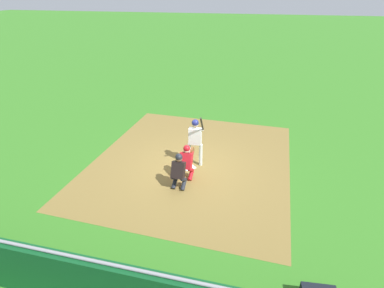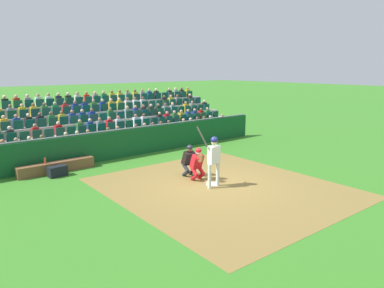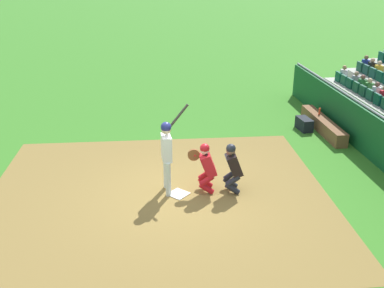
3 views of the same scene
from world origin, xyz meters
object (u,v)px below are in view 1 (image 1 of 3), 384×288
at_px(home_plate_umpire, 179,170).
at_px(home_plate_marker, 189,167).
at_px(catcher_crouching, 187,160).
at_px(batter_at_plate, 195,137).

bearing_deg(home_plate_umpire, home_plate_marker, 90.63).
relative_size(home_plate_marker, catcher_crouching, 0.34).
relative_size(batter_at_plate, catcher_crouching, 1.68).
bearing_deg(home_plate_marker, home_plate_umpire, -89.37).
bearing_deg(catcher_crouching, home_plate_umpire, -99.17).
height_order(home_plate_marker, home_plate_umpire, home_plate_umpire).
xyz_separation_m(catcher_crouching, home_plate_umpire, (-0.10, -0.65, -0.02)).
bearing_deg(catcher_crouching, batter_at_plate, 85.09).
xyz_separation_m(home_plate_marker, catcher_crouching, (0.12, -0.70, 0.71)).
distance_m(home_plate_marker, catcher_crouching, 1.00).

